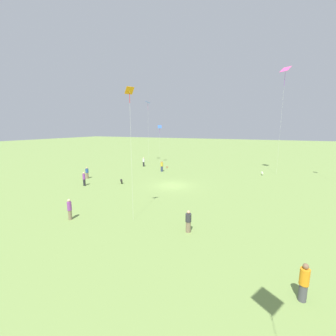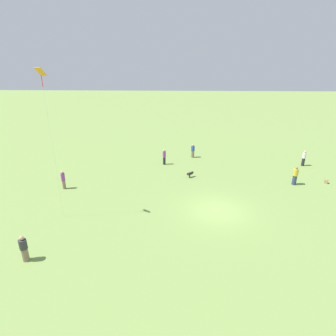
{
  "view_description": "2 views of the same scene",
  "coord_description": "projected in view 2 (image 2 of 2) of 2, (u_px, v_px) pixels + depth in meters",
  "views": [
    {
      "loc": [
        -10.99,
        25.66,
        7.36
      ],
      "look_at": [
        -0.59,
        2.65,
        2.76
      ],
      "focal_mm": 24.0,
      "sensor_mm": 36.0,
      "label": 1
    },
    {
      "loc": [
        -17.74,
        2.85,
        10.11
      ],
      "look_at": [
        -0.24,
        3.75,
        3.5
      ],
      "focal_mm": 28.0,
      "sensor_mm": 36.0,
      "label": 2
    }
  ],
  "objects": [
    {
      "name": "ground_plane",
      "position": [
        217.0,
        211.0,
        20.0
      ],
      "size": [
        240.0,
        240.0,
        0.0
      ],
      "primitive_type": "plane",
      "color": "#7A994C"
    },
    {
      "name": "person_0",
      "position": [
        63.0,
        180.0,
        23.39
      ],
      "size": [
        0.4,
        0.4,
        1.73
      ],
      "rotation": [
        0.0,
        0.0,
        1.77
      ],
      "color": "#847056",
      "rests_on": "ground_plane"
    },
    {
      "name": "person_1",
      "position": [
        304.0,
        158.0,
        29.06
      ],
      "size": [
        0.52,
        0.52,
        1.75
      ],
      "rotation": [
        0.0,
        0.0,
        0.93
      ],
      "color": "#232328",
      "rests_on": "ground_plane"
    },
    {
      "name": "person_2",
      "position": [
        164.0,
        157.0,
        29.44
      ],
      "size": [
        0.5,
        0.5,
        1.78
      ],
      "rotation": [
        0.0,
        0.0,
        3.92
      ],
      "color": "#232328",
      "rests_on": "ground_plane"
    },
    {
      "name": "person_3",
      "position": [
        193.0,
        151.0,
        31.83
      ],
      "size": [
        0.54,
        0.54,
        1.66
      ],
      "rotation": [
        0.0,
        0.0,
        4.99
      ],
      "color": "#847056",
      "rests_on": "ground_plane"
    },
    {
      "name": "person_5",
      "position": [
        24.0,
        249.0,
        14.52
      ],
      "size": [
        0.58,
        0.58,
        1.61
      ],
      "rotation": [
        0.0,
        0.0,
        2.21
      ],
      "color": "#847056",
      "rests_on": "ground_plane"
    },
    {
      "name": "person_6",
      "position": [
        295.0,
        176.0,
        24.24
      ],
      "size": [
        0.62,
        0.62,
        1.79
      ],
      "rotation": [
        0.0,
        0.0,
        0.57
      ],
      "color": "#333D5B",
      "rests_on": "ground_plane"
    },
    {
      "name": "kite_0",
      "position": [
        42.0,
        84.0,
        15.91
      ],
      "size": [
        0.66,
        0.73,
        10.22
      ],
      "rotation": [
        0.0,
        0.0,
        0.28
      ],
      "color": "orange",
      "rests_on": "ground_plane"
    },
    {
      "name": "dog_0",
      "position": [
        190.0,
        174.0,
        26.07
      ],
      "size": [
        0.63,
        0.69,
        0.57
      ],
      "rotation": [
        0.0,
        0.0,
        3.84
      ],
      "color": "black",
      "rests_on": "ground_plane"
    },
    {
      "name": "picnic_bag_0",
      "position": [
        326.0,
        181.0,
        24.77
      ],
      "size": [
        0.42,
        0.42,
        0.36
      ],
      "rotation": [
        0.0,
        0.0,
        2.51
      ],
      "color": "#A58459",
      "rests_on": "ground_plane"
    }
  ]
}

